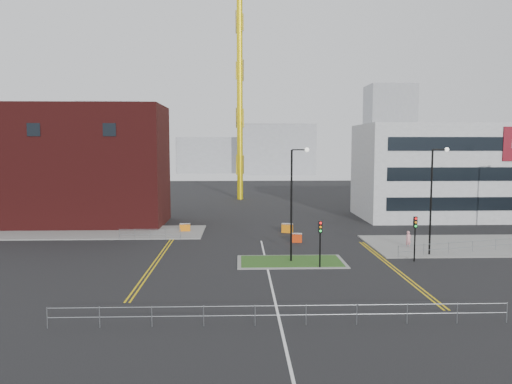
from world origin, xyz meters
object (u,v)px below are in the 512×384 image
at_px(streetlamp_island, 294,195).
at_px(traffic_light_island, 320,235).
at_px(pedestrian, 408,239).
at_px(tower_crane, 273,38).

bearing_deg(streetlamp_island, traffic_light_island, -48.59).
xyz_separation_m(streetlamp_island, pedestrian, (11.11, 5.29, -4.64)).
height_order(streetlamp_island, traffic_light_island, streetlamp_island).
bearing_deg(traffic_light_island, tower_crane, 90.38).
relative_size(traffic_light_island, pedestrian, 2.36).
bearing_deg(tower_crane, traffic_light_island, -89.62).
distance_m(tower_crane, pedestrian, 50.51).
xyz_separation_m(tower_crane, pedestrian, (9.66, -41.83, -26.61)).
relative_size(streetlamp_island, pedestrian, 5.95).
bearing_deg(traffic_light_island, pedestrian, 38.09).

